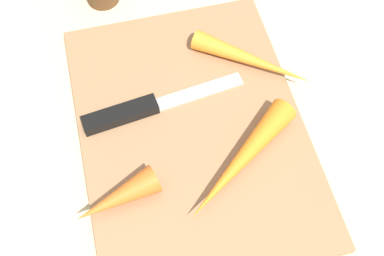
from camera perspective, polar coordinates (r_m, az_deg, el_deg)
The scene contains 6 objects.
ground_plane at distance 0.59m, azimuth 0.00°, elevation -0.57°, with size 1.40×1.40×0.00m, color #C6B793.
cutting_board at distance 0.58m, azimuth 0.00°, elevation -0.29°, with size 0.36×0.26×0.01m, color #99704C.
knife at distance 0.59m, azimuth -7.01°, elevation 1.91°, with size 0.05×0.20×0.01m.
carrot_longest at distance 0.54m, azimuth 5.64°, elevation -3.77°, with size 0.03×0.03×0.17m, color orange.
carrot_shortest at distance 0.53m, azimuth -8.67°, elevation -8.03°, with size 0.03×0.03×0.09m, color orange.
carrot_medium at distance 0.62m, azimuth 6.88°, elevation 7.81°, with size 0.03×0.03×0.15m, color orange.
Camera 1 is at (-0.27, 0.07, 0.52)m, focal length 46.20 mm.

